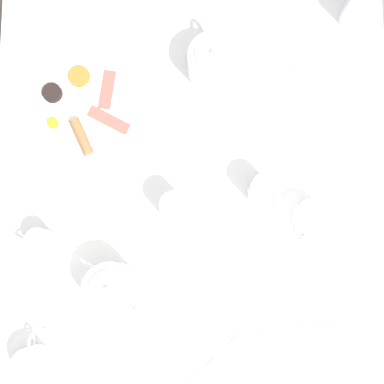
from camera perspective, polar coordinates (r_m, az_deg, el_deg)
name	(u,v)px	position (r m, az deg, el deg)	size (l,w,h in m)	color
ground_plane	(192,218)	(2.03, 0.00, -2.83)	(8.00, 8.00, 0.00)	#70665B
table	(192,197)	(1.36, 0.00, -0.52)	(0.96, 1.03, 0.75)	white
breakfast_plate	(80,109)	(1.34, -11.83, 8.70)	(0.29, 0.29, 0.04)	white
teapot_near	(113,290)	(1.23, -8.47, -10.26)	(0.16, 0.16, 0.13)	white
teapot_far	(213,63)	(1.30, 2.27, 13.64)	(0.12, 0.21, 0.13)	white
teacup_with_saucer_left	(310,218)	(1.28, 12.52, -2.67)	(0.15, 0.15, 0.07)	white
teacup_with_saucer_right	(33,363)	(1.31, -16.56, -17.09)	(0.15, 0.15, 0.07)	white
water_glass_tall	(175,207)	(1.23, -1.85, -1.65)	(0.07, 0.07, 0.10)	white
water_glass_short	(359,9)	(1.41, 17.35, 18.14)	(0.07, 0.07, 0.11)	white
wine_glass_spare	(263,189)	(1.24, 7.58, 0.32)	(0.07, 0.07, 0.10)	white
creamer_jug	(40,241)	(1.29, -15.91, -5.03)	(0.08, 0.06, 0.07)	white
napkin_folded	(324,76)	(1.38, 13.90, 11.94)	(0.16, 0.13, 0.01)	white
fork_by_plate	(216,360)	(1.29, 2.60, -17.47)	(0.13, 0.12, 0.00)	silver
knife_by_plate	(299,330)	(1.30, 11.37, -14.22)	(0.21, 0.05, 0.00)	silver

